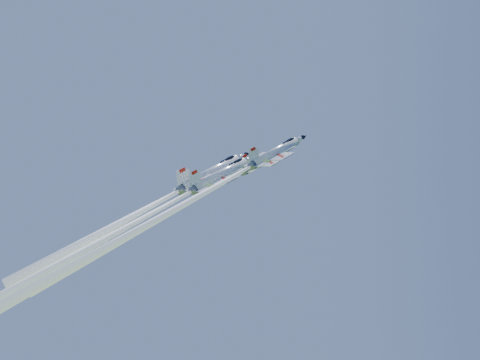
# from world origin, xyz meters

# --- Properties ---
(jet_lead) EXTENTS (31.07, 30.28, 37.38)m
(jet_lead) POSITION_xyz_m (-8.37, -4.50, 83.30)
(jet_lead) COLOR white
(jet_left) EXTENTS (29.73, 27.90, 33.56)m
(jet_left) POSITION_xyz_m (-15.61, -2.96, 83.05)
(jet_left) COLOR white
(jet_right) EXTENTS (32.36, 31.77, 39.43)m
(jet_right) POSITION_xyz_m (-7.13, -15.01, 80.84)
(jet_right) COLOR white
(jet_slot) EXTENTS (36.80, 36.18, 44.94)m
(jet_slot) POSITION_xyz_m (-19.19, -14.00, 76.08)
(jet_slot) COLOR white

